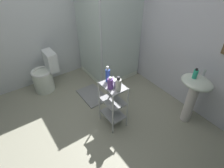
{
  "coord_description": "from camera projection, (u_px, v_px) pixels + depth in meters",
  "views": [
    {
      "loc": [
        1.65,
        -0.68,
        2.3
      ],
      "look_at": [
        -0.02,
        0.49,
        0.78
      ],
      "focal_mm": 29.91,
      "sensor_mm": 36.0,
      "label": 1
    }
  ],
  "objects": [
    {
      "name": "ground_plane",
      "position": [
        86.0,
        138.0,
        2.78
      ],
      "size": [
        4.2,
        4.2,
        0.02
      ],
      "primitive_type": "cube",
      "color": "gray"
    },
    {
      "name": "wall_back",
      "position": [
        185.0,
        30.0,
        2.86
      ],
      "size": [
        4.2,
        0.14,
        2.5
      ],
      "color": "silver",
      "rests_on": "ground_plane"
    },
    {
      "name": "wall_left",
      "position": [
        28.0,
        20.0,
        3.24
      ],
      "size": [
        0.1,
        4.2,
        2.5
      ],
      "primitive_type": "cube",
      "color": "silver",
      "rests_on": "ground_plane"
    },
    {
      "name": "shower_stall",
      "position": [
        107.0,
        56.0,
        3.84
      ],
      "size": [
        0.92,
        0.92,
        2.0
      ],
      "color": "white",
      "rests_on": "ground_plane"
    },
    {
      "name": "pedestal_sink",
      "position": [
        194.0,
        91.0,
        2.73
      ],
      "size": [
        0.46,
        0.37,
        0.81
      ],
      "color": "white",
      "rests_on": "ground_plane"
    },
    {
      "name": "sink_faucet",
      "position": [
        204.0,
        73.0,
        2.62
      ],
      "size": [
        0.03,
        0.03,
        0.1
      ],
      "primitive_type": "cylinder",
      "color": "silver",
      "rests_on": "pedestal_sink"
    },
    {
      "name": "toilet",
      "position": [
        45.0,
        75.0,
        3.54
      ],
      "size": [
        0.37,
        0.49,
        0.76
      ],
      "color": "white",
      "rests_on": "ground_plane"
    },
    {
      "name": "storage_cart",
      "position": [
        113.0,
        102.0,
        2.76
      ],
      "size": [
        0.38,
        0.28,
        0.74
      ],
      "color": "silver",
      "rests_on": "ground_plane"
    },
    {
      "name": "hand_soap_bottle",
      "position": [
        195.0,
        74.0,
        2.56
      ],
      "size": [
        0.06,
        0.06,
        0.15
      ],
      "color": "#2DBC99",
      "rests_on": "pedestal_sink"
    },
    {
      "name": "lotion_bottle_white",
      "position": [
        118.0,
        85.0,
        2.44
      ],
      "size": [
        0.08,
        0.08,
        0.22
      ],
      "color": "white",
      "rests_on": "storage_cart"
    },
    {
      "name": "conditioner_bottle_purple",
      "position": [
        110.0,
        84.0,
        2.48
      ],
      "size": [
        0.08,
        0.08,
        0.18
      ],
      "color": "purple",
      "rests_on": "storage_cart"
    },
    {
      "name": "shampoo_bottle_blue",
      "position": [
        108.0,
        75.0,
        2.6
      ],
      "size": [
        0.06,
        0.06,
        0.24
      ],
      "color": "blue",
      "rests_on": "storage_cart"
    },
    {
      "name": "rinse_cup",
      "position": [
        116.0,
        83.0,
        2.54
      ],
      "size": [
        0.08,
        0.08,
        0.1
      ],
      "primitive_type": "cylinder",
      "color": "silver",
      "rests_on": "storage_cart"
    },
    {
      "name": "bath_mat",
      "position": [
        93.0,
        95.0,
        3.54
      ],
      "size": [
        0.6,
        0.4,
        0.02
      ],
      "primitive_type": "cube",
      "color": "gray",
      "rests_on": "ground_plane"
    }
  ]
}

